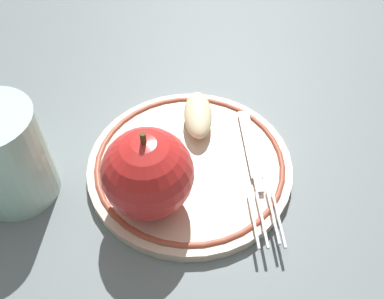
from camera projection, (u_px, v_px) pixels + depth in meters
The scene contains 6 objects.
ground_plane at pixel (186, 173), 0.45m from camera, with size 2.00×2.00×0.00m, color slate.
plate at pixel (192, 166), 0.44m from camera, with size 0.21×0.21×0.01m.
apple_red_whole at pixel (150, 175), 0.38m from camera, with size 0.08×0.08×0.09m.
apple_slice_front at pixel (198, 115), 0.47m from camera, with size 0.07×0.03×0.02m, color beige.
fork at pixel (255, 168), 0.43m from camera, with size 0.13×0.14×0.00m.
drinking_glass at pixel (5, 156), 0.40m from camera, with size 0.08×0.08×0.10m, color silver.
Camera 1 is at (0.17, -0.21, 0.36)m, focal length 40.00 mm.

